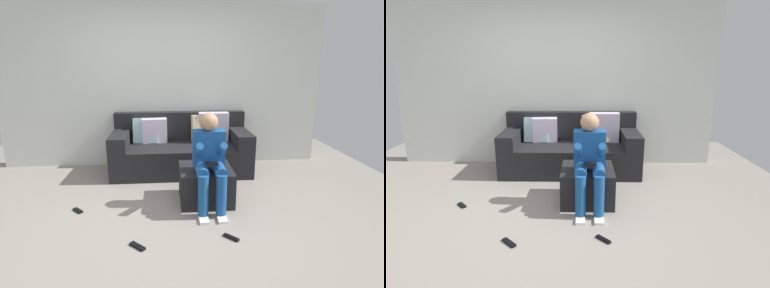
% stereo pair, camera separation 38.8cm
% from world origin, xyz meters
% --- Properties ---
extents(ground_plane, '(6.61, 6.61, 0.00)m').
position_xyz_m(ground_plane, '(0.00, 0.00, 0.00)').
color(ground_plane, gray).
extents(wall_back, '(5.08, 0.10, 2.52)m').
position_xyz_m(wall_back, '(0.00, 1.97, 1.26)').
color(wall_back, silver).
rests_on(wall_back, ground_plane).
extents(couch_sectional, '(2.05, 0.86, 0.89)m').
position_xyz_m(couch_sectional, '(0.27, 1.55, 0.34)').
color(couch_sectional, black).
rests_on(couch_sectional, ground_plane).
extents(ottoman, '(0.62, 0.62, 0.42)m').
position_xyz_m(ottoman, '(0.50, 0.48, 0.21)').
color(ottoman, black).
rests_on(ottoman, ground_plane).
extents(person_seated, '(0.36, 0.62, 1.10)m').
position_xyz_m(person_seated, '(0.52, 0.29, 0.60)').
color(person_seated, '#194C8C').
rests_on(person_seated, ground_plane).
extents(remote_near_ottoman, '(0.14, 0.15, 0.02)m').
position_xyz_m(remote_near_ottoman, '(0.65, -0.38, 0.01)').
color(remote_near_ottoman, black).
rests_on(remote_near_ottoman, ground_plane).
extents(remote_by_storage_bin, '(0.16, 0.15, 0.02)m').
position_xyz_m(remote_by_storage_bin, '(-0.24, -0.45, 0.01)').
color(remote_by_storage_bin, black).
rests_on(remote_by_storage_bin, ground_plane).
extents(remote_under_side_table, '(0.14, 0.14, 0.02)m').
position_xyz_m(remote_under_side_table, '(-0.97, 0.30, 0.01)').
color(remote_under_side_table, black).
rests_on(remote_under_side_table, ground_plane).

